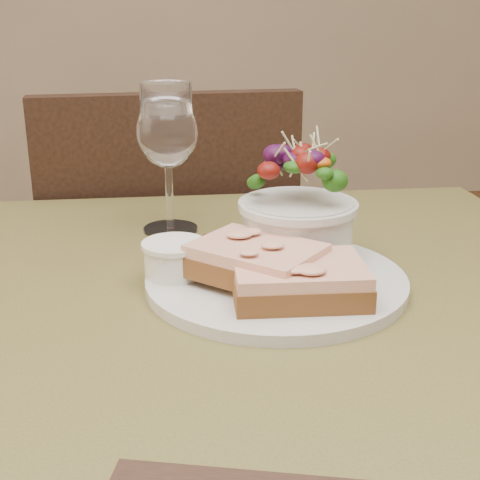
{
  "coord_description": "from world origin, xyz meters",
  "views": [
    {
      "loc": [
        -0.08,
        -0.59,
        1.03
      ],
      "look_at": [
        -0.0,
        0.02,
        0.81
      ],
      "focal_mm": 50.0,
      "sensor_mm": 36.0,
      "label": 1
    }
  ],
  "objects": [
    {
      "name": "cafe_table",
      "position": [
        0.0,
        0.0,
        0.65
      ],
      "size": [
        0.8,
        0.8,
        0.75
      ],
      "color": "#4D4621",
      "rests_on": "ground"
    },
    {
      "name": "sandwich_front",
      "position": [
        0.05,
        -0.02,
        0.78
      ],
      "size": [
        0.13,
        0.1,
        0.03
      ],
      "rotation": [
        0.0,
        0.0,
        -0.04
      ],
      "color": "#462C12",
      "rests_on": "dinner_plate"
    },
    {
      "name": "chair_far",
      "position": [
        -0.08,
        0.62,
        0.29
      ],
      "size": [
        0.45,
        0.45,
        0.9
      ],
      "rotation": [
        0.0,
        0.0,
        3.22
      ],
      "color": "black",
      "rests_on": "ground"
    },
    {
      "name": "sandwich_back",
      "position": [
        0.01,
        0.02,
        0.79
      ],
      "size": [
        0.15,
        0.15,
        0.03
      ],
      "rotation": [
        0.0,
        0.0,
        -0.72
      ],
      "color": "#462C12",
      "rests_on": "dinner_plate"
    },
    {
      "name": "garnish",
      "position": [
        -0.02,
        0.12,
        0.77
      ],
      "size": [
        0.05,
        0.04,
        0.02
      ],
      "color": "#0D3609",
      "rests_on": "dinner_plate"
    },
    {
      "name": "wine_glass",
      "position": [
        -0.07,
        0.23,
        0.87
      ],
      "size": [
        0.08,
        0.08,
        0.18
      ],
      "color": "white",
      "rests_on": "cafe_table"
    },
    {
      "name": "ramekin",
      "position": [
        -0.07,
        0.05,
        0.78
      ],
      "size": [
        0.06,
        0.06,
        0.04
      ],
      "color": "white",
      "rests_on": "dinner_plate"
    },
    {
      "name": "salad_bowl",
      "position": [
        0.07,
        0.1,
        0.82
      ],
      "size": [
        0.12,
        0.12,
        0.13
      ],
      "color": "silver",
      "rests_on": "dinner_plate"
    },
    {
      "name": "dinner_plate",
      "position": [
        0.04,
        0.04,
        0.76
      ],
      "size": [
        0.27,
        0.27,
        0.01
      ],
      "primitive_type": "cylinder",
      "color": "silver",
      "rests_on": "cafe_table"
    }
  ]
}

